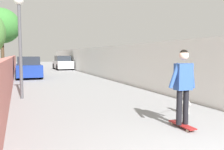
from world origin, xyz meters
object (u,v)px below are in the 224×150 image
at_px(skateboard, 182,125).
at_px(person_skateboarder, 183,81).
at_px(car_near, 28,68).
at_px(car_far, 63,63).
at_px(dog, 183,104).
at_px(lamp_post, 20,28).
at_px(tree_left_near, 1,26).

height_order(skateboard, person_skateboarder, person_skateboarder).
distance_m(car_near, car_far, 9.44).
xyz_separation_m(dog, car_near, (12.79, 3.71, 0.44)).
bearing_deg(lamp_post, car_near, -3.97).
distance_m(lamp_post, car_far, 17.91).
distance_m(lamp_post, car_near, 8.90).
height_order(dog, car_near, car_near).
bearing_deg(lamp_post, dog, -133.87).
bearing_deg(tree_left_near, skateboard, -164.64).
bearing_deg(dog, person_skateboarder, 140.56).
relative_size(lamp_post, skateboard, 4.83).
distance_m(tree_left_near, lamp_post, 11.65).
bearing_deg(dog, tree_left_near, 19.50).
relative_size(lamp_post, car_far, 0.92).
relative_size(lamp_post, person_skateboarder, 2.26).
bearing_deg(car_far, person_skateboarder, 176.89).
distance_m(tree_left_near, car_far, 8.77).
xyz_separation_m(skateboard, car_far, (22.47, -1.22, 0.65)).
relative_size(skateboard, person_skateboarder, 0.47).
bearing_deg(car_far, dog, 179.22).
relative_size(lamp_post, car_near, 0.93).
distance_m(skateboard, person_skateboarder, 1.02).
bearing_deg(tree_left_near, car_near, -147.30).
xyz_separation_m(tree_left_near, car_far, (5.69, -5.83, -3.26)).
bearing_deg(person_skateboarder, car_far, -3.11).
bearing_deg(tree_left_near, lamp_post, -173.87).
bearing_deg(tree_left_near, person_skateboarder, -164.64).
height_order(lamp_post, car_far, lamp_post).
height_order(lamp_post, person_skateboarder, lamp_post).
relative_size(tree_left_near, skateboard, 6.71).
distance_m(tree_left_near, dog, 17.01).
distance_m(lamp_post, dog, 6.45).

